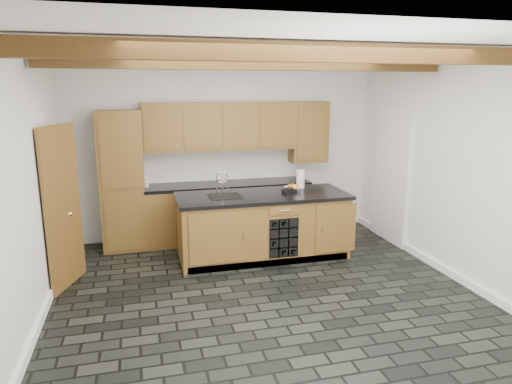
{
  "coord_description": "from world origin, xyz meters",
  "views": [
    {
      "loc": [
        -1.4,
        -4.83,
        2.42
      ],
      "look_at": [
        0.07,
        0.8,
        1.09
      ],
      "focal_mm": 32.0,
      "sensor_mm": 36.0,
      "label": 1
    }
  ],
  "objects_px": {
    "fruit_bowl": "(293,189)",
    "paper_towel": "(300,179)",
    "kitchen_scale": "(289,190)",
    "island": "(263,226)"
  },
  "relations": [
    {
      "from": "fruit_bowl",
      "to": "paper_towel",
      "type": "relative_size",
      "value": 0.87
    },
    {
      "from": "island",
      "to": "fruit_bowl",
      "type": "xyz_separation_m",
      "value": [
        0.5,
        0.13,
        0.49
      ]
    },
    {
      "from": "island",
      "to": "kitchen_scale",
      "type": "relative_size",
      "value": 10.74
    },
    {
      "from": "island",
      "to": "kitchen_scale",
      "type": "xyz_separation_m",
      "value": [
        0.4,
        0.03,
        0.5
      ]
    },
    {
      "from": "island",
      "to": "paper_towel",
      "type": "height_order",
      "value": "paper_towel"
    },
    {
      "from": "kitchen_scale",
      "to": "paper_towel",
      "type": "height_order",
      "value": "paper_towel"
    },
    {
      "from": "island",
      "to": "paper_towel",
      "type": "xyz_separation_m",
      "value": [
        0.66,
        0.27,
        0.6
      ]
    },
    {
      "from": "island",
      "to": "paper_towel",
      "type": "bearing_deg",
      "value": 22.19
    },
    {
      "from": "kitchen_scale",
      "to": "fruit_bowl",
      "type": "distance_m",
      "value": 0.14
    },
    {
      "from": "island",
      "to": "kitchen_scale",
      "type": "bearing_deg",
      "value": 4.55
    }
  ]
}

